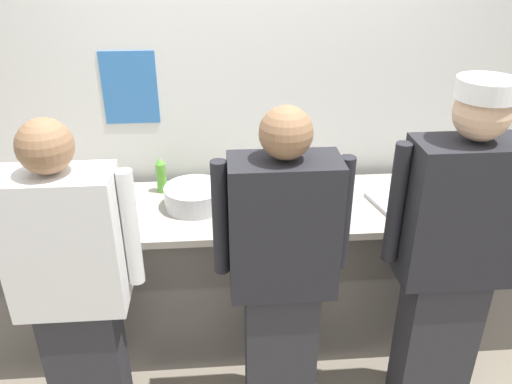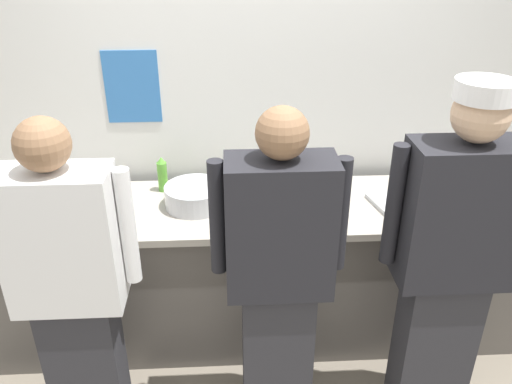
{
  "view_description": "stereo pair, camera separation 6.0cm",
  "coord_description": "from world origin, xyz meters",
  "views": [
    {
      "loc": [
        -0.21,
        -2.16,
        2.27
      ],
      "look_at": [
        -0.02,
        0.33,
        0.99
      ],
      "focal_mm": 36.21,
      "sensor_mm": 36.0,
      "label": 1
    },
    {
      "loc": [
        -0.15,
        -2.16,
        2.27
      ],
      "look_at": [
        -0.02,
        0.33,
        0.99
      ],
      "focal_mm": 36.21,
      "sensor_mm": 36.0,
      "label": 2
    }
  ],
  "objects": [
    {
      "name": "ground_plane",
      "position": [
        0.0,
        0.0,
        0.0
      ],
      "size": [
        9.0,
        9.0,
        0.0
      ],
      "primitive_type": "plane",
      "color": "slate"
    },
    {
      "name": "wall_back",
      "position": [
        -0.0,
        0.84,
        1.35
      ],
      "size": [
        5.07,
        0.11,
        2.71
      ],
      "color": "silver",
      "rests_on": "ground"
    },
    {
      "name": "plate_stack_front",
      "position": [
        0.07,
        0.44,
        0.92
      ],
      "size": [
        0.25,
        0.25,
        0.06
      ],
      "color": "white",
      "rests_on": "prep_counter"
    },
    {
      "name": "chef_center",
      "position": [
        0.05,
        -0.27,
        0.88
      ],
      "size": [
        0.61,
        0.24,
        1.66
      ],
      "color": "#2D2D33",
      "rests_on": "ground"
    },
    {
      "name": "chef_near_left",
      "position": [
        -0.86,
        -0.31,
        0.87
      ],
      "size": [
        0.61,
        0.24,
        1.65
      ],
      "color": "#2D2D33",
      "rests_on": "ground"
    },
    {
      "name": "prep_counter",
      "position": [
        0.0,
        0.37,
        0.45
      ],
      "size": [
        3.23,
        0.69,
        0.89
      ],
      "color": "#56514C",
      "rests_on": "ground"
    },
    {
      "name": "chef_far_right",
      "position": [
        0.83,
        -0.29,
        0.94
      ],
      "size": [
        0.63,
        0.24,
        1.76
      ],
      "color": "#2D2D33",
      "rests_on": "ground"
    },
    {
      "name": "squeeze_bottle_primary",
      "position": [
        -0.55,
        0.58,
        0.99
      ],
      "size": [
        0.06,
        0.06,
        0.21
      ],
      "color": "#56A333",
      "rests_on": "prep_counter"
    },
    {
      "name": "ramekin_green_sauce",
      "position": [
        0.42,
        0.55,
        0.91
      ],
      "size": [
        0.1,
        0.1,
        0.05
      ],
      "color": "white",
      "rests_on": "prep_counter"
    },
    {
      "name": "squeeze_bottle_secondary",
      "position": [
        -0.13,
        0.36,
        0.97
      ],
      "size": [
        0.06,
        0.06,
        0.18
      ],
      "color": "#56A333",
      "rests_on": "prep_counter"
    },
    {
      "name": "deli_cup",
      "position": [
        0.27,
        0.21,
        0.94
      ],
      "size": [
        0.09,
        0.09,
        0.1
      ],
      "primitive_type": "cylinder",
      "color": "white",
      "rests_on": "prep_counter"
    },
    {
      "name": "sheet_tray",
      "position": [
        0.87,
        0.34,
        0.9
      ],
      "size": [
        0.5,
        0.38,
        0.02
      ],
      "primitive_type": "cube",
      "rotation": [
        0.0,
        0.0,
        0.23
      ],
      "color": "#B7BABF",
      "rests_on": "prep_counter"
    },
    {
      "name": "mixing_bowl_steel",
      "position": [
        -0.35,
        0.38,
        0.95
      ],
      "size": [
        0.33,
        0.33,
        0.12
      ],
      "primitive_type": "cylinder",
      "color": "#B7BABF",
      "rests_on": "prep_counter"
    },
    {
      "name": "ramekin_orange_sauce",
      "position": [
        1.37,
        0.42,
        0.91
      ],
      "size": [
        0.1,
        0.1,
        0.05
      ],
      "color": "white",
      "rests_on": "prep_counter"
    }
  ]
}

